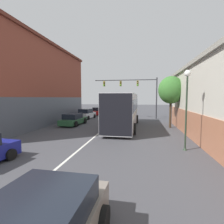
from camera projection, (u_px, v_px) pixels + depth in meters
lane_center_line at (100, 132)px, 16.13m from camera, size 0.14×42.18×0.01m
building_left_brick at (16, 83)px, 21.01m from camera, size 10.01×19.85×9.48m
bus at (123, 109)px, 18.30m from camera, size 2.98×11.05×3.54m
parked_car_left_mid at (86, 114)px, 26.18m from camera, size 2.20×4.12×1.50m
parked_car_left_far at (98, 111)px, 32.03m from camera, size 2.60×4.73×1.41m
parked_car_left_distant at (73, 119)px, 20.13m from camera, size 2.13×4.43×1.35m
traffic_signal_gantry at (135, 88)px, 26.20m from camera, size 9.40×0.36×6.11m
street_lamp at (187, 99)px, 10.25m from camera, size 0.37×0.37×4.76m
street_tree_near at (171, 90)px, 18.05m from camera, size 2.58×2.32×5.37m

